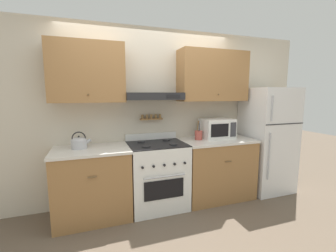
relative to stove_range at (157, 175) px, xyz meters
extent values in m
plane|color=brown|center=(0.00, -0.34, -0.46)|extent=(16.00, 16.00, 0.00)
cube|color=beige|center=(0.00, 0.37, 0.81)|extent=(5.20, 0.08, 2.55)
cube|color=olive|center=(-0.87, 0.16, 1.41)|extent=(0.92, 0.33, 0.76)
sphere|color=brown|center=(-0.87, -0.02, 1.13)|extent=(0.02, 0.02, 0.02)
cube|color=olive|center=(0.95, 0.16, 1.41)|extent=(1.08, 0.33, 0.76)
sphere|color=brown|center=(0.95, -0.02, 1.13)|extent=(0.02, 0.02, 0.02)
cube|color=#232326|center=(0.00, 0.14, 1.11)|extent=(0.81, 0.37, 0.10)
cube|color=black|center=(0.23, -0.05, 1.11)|extent=(0.19, 0.01, 0.04)
cube|color=olive|center=(0.00, 0.29, 0.77)|extent=(0.34, 0.07, 0.02)
cylinder|color=olive|center=(-0.14, 0.29, 0.81)|extent=(0.03, 0.03, 0.06)
cylinder|color=olive|center=(-0.07, 0.29, 0.81)|extent=(0.03, 0.03, 0.06)
cylinder|color=olive|center=(0.00, 0.29, 0.81)|extent=(0.03, 0.03, 0.06)
cylinder|color=olive|center=(0.07, 0.29, 0.81)|extent=(0.03, 0.03, 0.06)
cylinder|color=olive|center=(0.14, 0.29, 0.81)|extent=(0.03, 0.03, 0.06)
cube|color=olive|center=(-0.87, 0.00, -0.02)|extent=(0.92, 0.64, 0.88)
cube|color=silver|center=(-0.87, 0.00, 0.44)|extent=(0.95, 0.67, 0.03)
cylinder|color=brown|center=(-0.87, -0.33, 0.20)|extent=(0.10, 0.01, 0.01)
cube|color=olive|center=(0.95, 0.00, -0.02)|extent=(1.08, 0.64, 0.88)
cube|color=silver|center=(0.95, 0.00, 0.44)|extent=(1.11, 0.67, 0.03)
cylinder|color=brown|center=(0.95, -0.33, 0.20)|extent=(0.10, 0.01, 0.01)
cube|color=white|center=(0.00, 0.00, -0.01)|extent=(0.78, 0.63, 0.91)
cube|color=black|center=(0.00, -0.32, -0.08)|extent=(0.53, 0.01, 0.25)
cylinder|color=#ADAFB5|center=(0.00, -0.35, 0.10)|extent=(0.55, 0.02, 0.02)
cube|color=black|center=(0.00, 0.00, 0.45)|extent=(0.78, 0.63, 0.01)
cylinder|color=#232326|center=(-0.19, -0.15, 0.46)|extent=(0.11, 0.11, 0.02)
cylinder|color=#232326|center=(0.19, -0.15, 0.46)|extent=(0.11, 0.11, 0.02)
cylinder|color=#232326|center=(-0.19, 0.15, 0.46)|extent=(0.11, 0.11, 0.02)
cylinder|color=#232326|center=(0.19, 0.15, 0.46)|extent=(0.11, 0.11, 0.02)
cylinder|color=black|center=(-0.28, -0.33, 0.24)|extent=(0.03, 0.02, 0.03)
cylinder|color=black|center=(-0.14, -0.33, 0.24)|extent=(0.03, 0.02, 0.03)
cylinder|color=black|center=(0.00, -0.33, 0.24)|extent=(0.03, 0.02, 0.03)
cylinder|color=black|center=(0.14, -0.33, 0.24)|extent=(0.03, 0.02, 0.03)
cylinder|color=black|center=(0.28, -0.33, 0.24)|extent=(0.03, 0.02, 0.03)
cube|color=white|center=(0.00, 0.30, 0.50)|extent=(0.78, 0.04, 0.10)
cube|color=white|center=(1.90, -0.02, 0.39)|extent=(0.72, 0.67, 1.70)
cube|color=black|center=(1.90, -0.36, 0.69)|extent=(0.72, 0.01, 0.01)
cylinder|color=#ADAFB5|center=(1.62, -0.37, 0.93)|extent=(0.02, 0.02, 0.37)
cylinder|color=#ADAFB5|center=(1.62, -0.37, 0.22)|extent=(0.02, 0.02, 0.71)
cylinder|color=#B7B7BC|center=(-1.01, 0.07, 0.51)|extent=(0.19, 0.19, 0.11)
ellipsoid|color=#B7B7BC|center=(-1.01, 0.07, 0.56)|extent=(0.18, 0.18, 0.06)
sphere|color=black|center=(-1.01, 0.07, 0.60)|extent=(0.02, 0.02, 0.02)
cylinder|color=#B7B7BC|center=(-0.91, 0.07, 0.52)|extent=(0.12, 0.04, 0.10)
torus|color=black|center=(-1.01, 0.07, 0.58)|extent=(0.17, 0.01, 0.17)
cube|color=white|center=(1.00, 0.09, 0.60)|extent=(0.49, 0.35, 0.30)
cube|color=black|center=(0.95, -0.09, 0.60)|extent=(0.29, 0.01, 0.19)
cube|color=#38383D|center=(1.18, -0.09, 0.60)|extent=(0.10, 0.01, 0.22)
cylinder|color=#B24C42|center=(0.68, 0.07, 0.52)|extent=(0.11, 0.11, 0.13)
cylinder|color=olive|center=(0.66, 0.06, 0.66)|extent=(0.01, 0.05, 0.16)
cylinder|color=#28282B|center=(0.68, 0.07, 0.66)|extent=(0.01, 0.04, 0.16)
cylinder|color=#B2B2B7|center=(0.70, 0.08, 0.66)|extent=(0.01, 0.03, 0.16)
camera|label=1|loc=(-0.85, -2.93, 1.14)|focal=24.00mm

